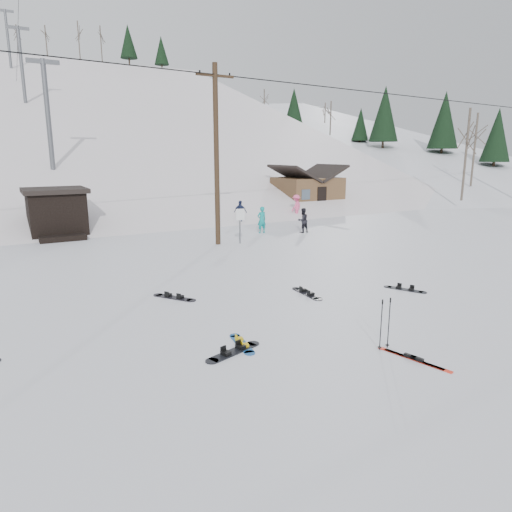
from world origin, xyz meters
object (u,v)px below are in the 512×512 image
utility_pole (216,153)px  cabin (307,192)px  hero_skis (414,359)px  hero_snowboard (242,343)px

utility_pole → cabin: bearing=37.6°
utility_pole → hero_skis: (-1.92, -14.83, -4.65)m
utility_pole → hero_skis: utility_pole is taller
cabin → hero_skis: cabin is taller
cabin → hero_snowboard: size_ratio=3.86×
hero_skis → cabin: bearing=45.7°
utility_pole → cabin: utility_pole is taller
hero_skis → hero_snowboard: bearing=124.7°
hero_snowboard → hero_skis: size_ratio=0.77×
cabin → hero_snowboard: bearing=-129.2°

